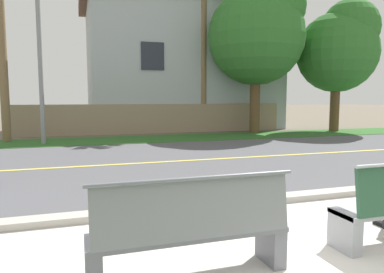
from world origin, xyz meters
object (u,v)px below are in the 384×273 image
(bench_left, at_px, (191,232))
(shade_tree_far_left, at_px, (260,29))
(streetlamp, at_px, (39,21))
(shade_tree_left, at_px, (340,46))

(bench_left, relative_size, shade_tree_far_left, 0.25)
(streetlamp, height_order, shade_tree_far_left, streetlamp)
(streetlamp, xyz_separation_m, shade_tree_far_left, (9.62, 1.29, 0.48))
(bench_left, height_order, shade_tree_far_left, shade_tree_far_left)
(streetlamp, height_order, shade_tree_left, streetlamp)
(bench_left, xyz_separation_m, shade_tree_left, (11.69, 12.11, 3.79))
(streetlamp, bearing_deg, bench_left, -79.36)
(bench_left, bearing_deg, shade_tree_far_left, 59.42)
(streetlamp, distance_m, shade_tree_far_left, 9.72)
(bench_left, distance_m, shade_tree_left, 17.25)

